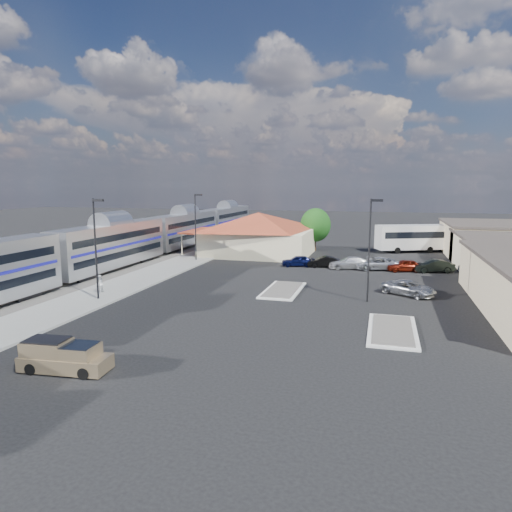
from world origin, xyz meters
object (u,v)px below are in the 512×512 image
(suv, at_px, (409,288))
(pickup_truck, at_px, (65,357))
(coach_bus, at_px, (418,236))
(station_depot, at_px, (258,233))

(suv, bearing_deg, pickup_truck, 172.01)
(coach_bus, bearing_deg, suv, 151.69)
(station_depot, bearing_deg, pickup_truck, -88.53)
(pickup_truck, bearing_deg, coach_bus, -27.29)
(station_depot, relative_size, pickup_truck, 3.65)
(pickup_truck, distance_m, coach_bus, 57.32)
(station_depot, height_order, pickup_truck, station_depot)
(suv, relative_size, coach_bus, 0.38)
(pickup_truck, xyz_separation_m, suv, (19.05, 23.45, -0.11))
(coach_bus, bearing_deg, station_depot, 88.49)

